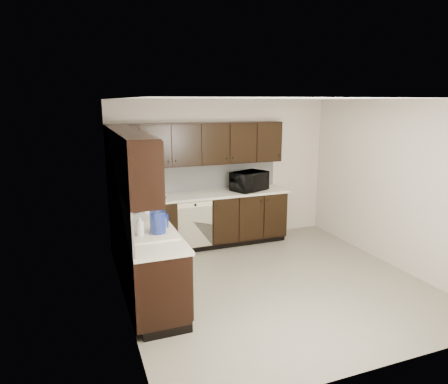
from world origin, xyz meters
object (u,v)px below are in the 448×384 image
(storage_bin, at_px, (137,203))
(blue_pitcher, at_px, (158,223))
(toaster_oven, at_px, (148,190))
(sink, at_px, (151,237))
(microwave, at_px, (249,181))

(storage_bin, height_order, blue_pitcher, blue_pitcher)
(toaster_oven, height_order, blue_pitcher, blue_pitcher)
(sink, bearing_deg, blue_pitcher, -58.41)
(blue_pitcher, bearing_deg, storage_bin, 71.27)
(sink, height_order, microwave, microwave)
(microwave, bearing_deg, blue_pitcher, -161.06)
(sink, relative_size, storage_bin, 1.60)
(sink, bearing_deg, storage_bin, 89.35)
(microwave, relative_size, storage_bin, 1.17)
(microwave, bearing_deg, storage_bin, 173.92)
(sink, xyz_separation_m, storage_bin, (0.01, 1.04, 0.16))
(toaster_oven, distance_m, blue_pitcher, 1.91)
(blue_pitcher, bearing_deg, microwave, 20.36)
(storage_bin, distance_m, blue_pitcher, 1.16)
(microwave, xyz_separation_m, blue_pitcher, (-1.98, -1.78, -0.03))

